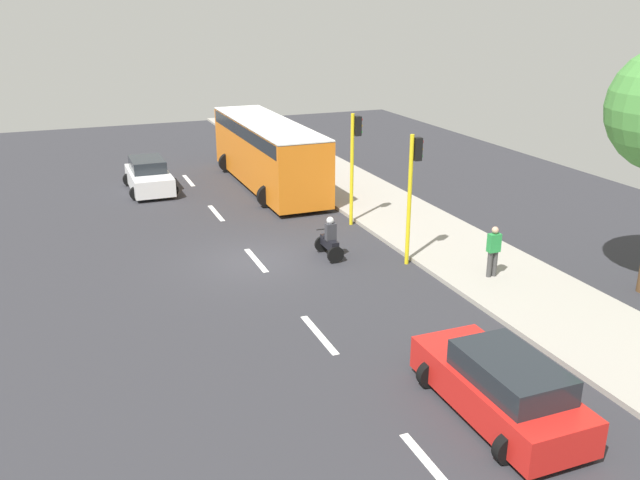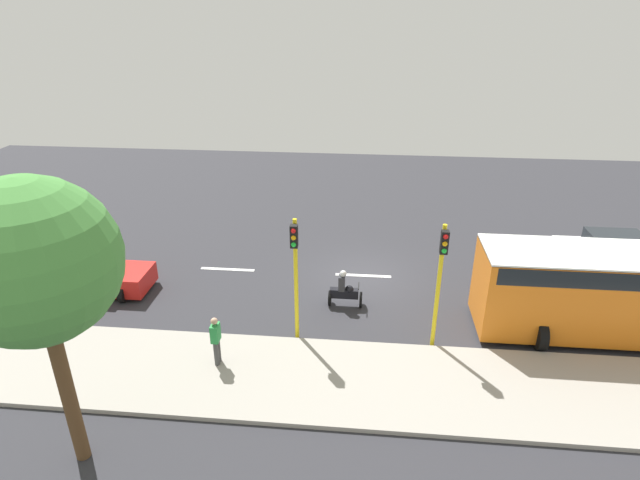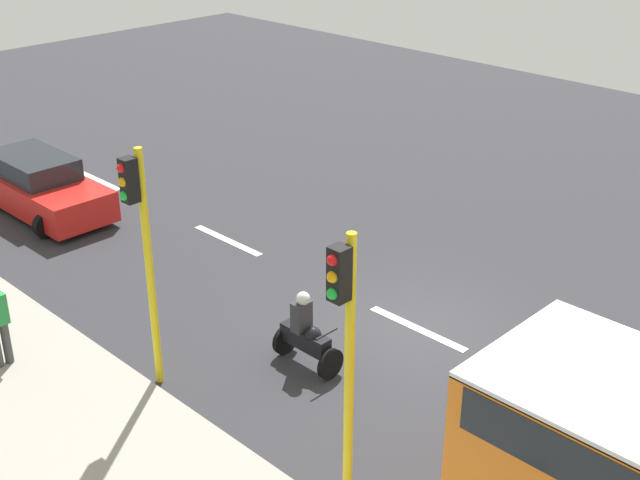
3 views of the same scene
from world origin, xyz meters
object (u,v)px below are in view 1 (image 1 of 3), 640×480
at_px(car_white, 149,176).
at_px(traffic_light_corner, 413,181).
at_px(car_red, 500,387).
at_px(traffic_light_midblock, 354,153).
at_px(pedestrian_near_signal, 493,250).
at_px(city_bus, 267,149).
at_px(motorcycle, 329,240).

bearing_deg(car_white, traffic_light_corner, -61.92).
relative_size(car_red, traffic_light_midblock, 1.00).
height_order(pedestrian_near_signal, traffic_light_midblock, traffic_light_midblock).
bearing_deg(pedestrian_near_signal, car_white, 119.52).
distance_m(city_bus, traffic_light_midblock, 7.32).
distance_m(pedestrian_near_signal, traffic_light_corner, 3.45).
bearing_deg(pedestrian_near_signal, traffic_light_midblock, 103.93).
xyz_separation_m(car_white, traffic_light_midblock, (6.94, -8.32, 2.22)).
height_order(city_bus, motorcycle, city_bus).
xyz_separation_m(city_bus, traffic_light_corner, (1.38, -11.79, 1.08)).
relative_size(car_white, traffic_light_corner, 0.92).
height_order(city_bus, traffic_light_midblock, traffic_light_midblock).
relative_size(motorcycle, traffic_light_corner, 0.34).
xyz_separation_m(city_bus, traffic_light_midblock, (1.38, -7.10, 1.08)).
bearing_deg(motorcycle, traffic_light_midblock, 53.22).
bearing_deg(motorcycle, car_white, 111.80).
bearing_deg(car_red, car_white, 101.31).
distance_m(car_white, city_bus, 5.80).
bearing_deg(car_red, pedestrian_near_signal, 55.87).
bearing_deg(car_white, traffic_light_midblock, -50.18).
bearing_deg(city_bus, car_red, -93.40).
bearing_deg(traffic_light_midblock, car_white, 129.82).
bearing_deg(motorcycle, traffic_light_corner, -33.17).
height_order(city_bus, pedestrian_near_signal, city_bus).
height_order(car_white, traffic_light_corner, traffic_light_corner).
bearing_deg(car_red, traffic_light_midblock, 79.03).
bearing_deg(traffic_light_corner, city_bus, 96.67).
height_order(traffic_light_corner, traffic_light_midblock, same).
bearing_deg(motorcycle, pedestrian_near_signal, -43.33).
xyz_separation_m(car_white, city_bus, (5.56, -1.22, 1.14)).
xyz_separation_m(car_red, traffic_light_midblock, (2.60, 13.40, 2.22)).
relative_size(motorcycle, pedestrian_near_signal, 0.91).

